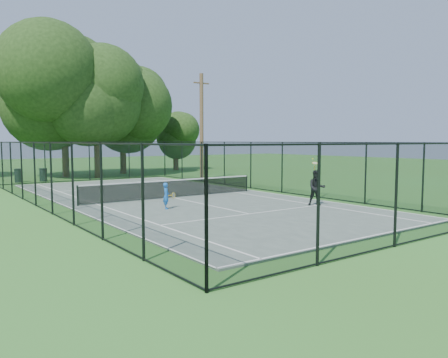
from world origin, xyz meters
TOP-DOWN VIEW (x-y plane):
  - ground at (0.00, 0.00)m, footprint 120.00×120.00m
  - tennis_court at (0.00, 0.00)m, footprint 11.00×24.00m
  - tennis_net at (0.00, 0.00)m, footprint 10.08×0.08m
  - fence at (0.00, 0.00)m, footprint 13.10×26.10m
  - tree_near_left at (-0.54, 17.37)m, footprint 8.13×8.13m
  - tree_near_mid at (1.40, 15.09)m, footprint 7.11×7.11m
  - tree_near_right at (5.03, 18.43)m, footprint 6.84×6.84m
  - tree_far_right at (11.67, 20.22)m, footprint 4.18×4.18m
  - trash_bin_left at (-4.74, 14.67)m, footprint 0.58×0.58m
  - trash_bin_right at (-3.04, 14.52)m, footprint 0.58×0.58m
  - utility_pole at (7.66, 9.00)m, footprint 1.40×0.30m
  - player_blue at (-2.12, -3.21)m, footprint 0.80×0.50m
  - player_black at (4.00, -6.40)m, footprint 1.01×1.19m

SIDE VIEW (x-z plane):
  - ground at x=0.00m, z-range 0.00..0.00m
  - tennis_court at x=0.00m, z-range 0.00..0.06m
  - trash_bin_right at x=-3.04m, z-range 0.01..1.00m
  - trash_bin_left at x=-4.74m, z-range 0.01..1.02m
  - tennis_net at x=0.00m, z-range 0.10..1.05m
  - player_blue at x=-2.12m, z-range 0.06..1.22m
  - player_black at x=4.00m, z-range -0.20..1.97m
  - fence at x=0.00m, z-range 0.00..3.00m
  - tree_far_right at x=11.67m, z-range 0.65..6.19m
  - utility_pole at x=7.66m, z-range 0.06..8.37m
  - tree_near_mid at x=1.40m, z-range 1.08..10.38m
  - tree_near_right at x=5.03m, z-range 1.28..10.72m
  - tree_near_left at x=-0.54m, z-range 1.22..11.82m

